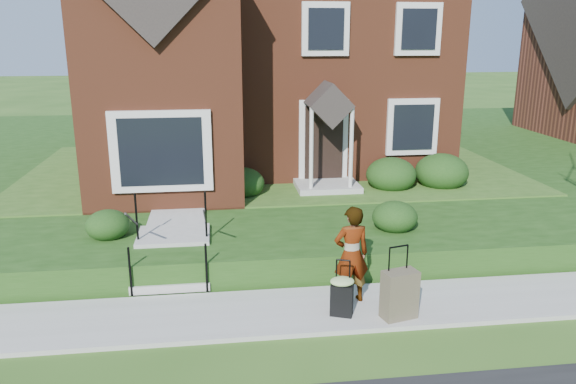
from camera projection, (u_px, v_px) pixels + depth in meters
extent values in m
plane|color=#2D5119|center=(319.00, 312.00, 9.36)|extent=(120.00, 120.00, 0.00)
cube|color=#9E9B93|center=(319.00, 310.00, 9.35)|extent=(60.00, 1.60, 0.08)
cube|color=#1A3D10|center=(373.00, 155.00, 20.19)|extent=(44.00, 20.00, 0.60)
cube|color=#9E9B93|center=(181.00, 198.00, 13.65)|extent=(1.20, 6.00, 0.06)
cube|color=brown|center=(264.00, 72.00, 18.02)|extent=(10.00, 8.00, 5.40)
cube|color=brown|center=(162.00, 86.00, 13.09)|extent=(3.60, 2.40, 5.40)
cube|color=silver|center=(162.00, 151.00, 12.34)|extent=(2.20, 0.30, 1.80)
cube|color=black|center=(324.00, 146.00, 14.74)|extent=(1.00, 0.12, 2.10)
cube|color=black|center=(412.00, 127.00, 14.92)|extent=(1.40, 0.10, 1.50)
cube|color=#9E9B93|center=(170.00, 286.00, 9.96)|extent=(1.40, 0.30, 0.15)
cube|color=#9E9B93|center=(171.00, 271.00, 10.21)|extent=(1.40, 0.30, 0.15)
cube|color=#9E9B93|center=(172.00, 257.00, 10.45)|extent=(1.40, 0.30, 0.15)
cube|color=#9E9B93|center=(172.00, 244.00, 10.70)|extent=(1.40, 0.30, 0.15)
cube|color=#9E9B93|center=(174.00, 234.00, 11.22)|extent=(1.40, 0.80, 0.15)
cylinder|color=black|center=(130.00, 272.00, 9.63)|extent=(0.04, 0.04, 0.90)
cylinder|color=black|center=(137.00, 217.00, 10.62)|extent=(0.04, 0.04, 0.90)
cylinder|color=black|center=(206.00, 268.00, 9.80)|extent=(0.04, 0.04, 0.90)
cylinder|color=black|center=(206.00, 214.00, 10.78)|extent=(0.04, 0.04, 0.90)
ellipsoid|color=black|center=(119.00, 180.00, 13.81)|extent=(1.19, 1.19, 0.83)
ellipsoid|color=black|center=(242.00, 180.00, 13.92)|extent=(1.10, 1.10, 0.77)
ellipsoid|color=black|center=(391.00, 171.00, 14.53)|extent=(1.29, 1.29, 0.91)
ellipsoid|color=black|center=(442.00, 168.00, 14.73)|extent=(1.39, 1.39, 0.97)
ellipsoid|color=black|center=(107.00, 222.00, 11.05)|extent=(0.86, 0.86, 0.60)
ellipsoid|color=black|center=(395.00, 214.00, 11.49)|extent=(0.93, 0.93, 0.65)
imported|color=#999999|center=(351.00, 254.00, 9.36)|extent=(0.65, 0.46, 1.68)
cube|color=black|center=(342.00, 300.00, 9.01)|extent=(0.40, 0.31, 0.53)
cylinder|color=black|center=(343.00, 262.00, 8.83)|extent=(0.21, 0.10, 0.03)
cylinder|color=black|center=(336.00, 274.00, 8.87)|extent=(0.02, 0.02, 0.40)
cylinder|color=black|center=(349.00, 273.00, 8.90)|extent=(0.02, 0.02, 0.40)
cylinder|color=black|center=(334.00, 314.00, 9.06)|extent=(0.06, 0.07, 0.06)
cylinder|color=black|center=(349.00, 313.00, 9.09)|extent=(0.06, 0.07, 0.06)
ellipsoid|color=#A0C571|center=(342.00, 281.00, 8.92)|extent=(0.48, 0.44, 0.12)
cube|color=brown|center=(400.00, 294.00, 8.91)|extent=(0.61, 0.43, 0.79)
cylinder|color=black|center=(402.00, 248.00, 8.70)|extent=(0.33, 0.11, 0.03)
cylinder|color=black|center=(391.00, 261.00, 8.73)|extent=(0.02, 0.02, 0.39)
cylinder|color=black|center=(412.00, 259.00, 8.77)|extent=(0.02, 0.02, 0.39)
cylinder|color=black|center=(387.00, 316.00, 8.99)|extent=(0.05, 0.07, 0.06)
cylinder|color=black|center=(410.00, 315.00, 9.03)|extent=(0.05, 0.07, 0.06)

